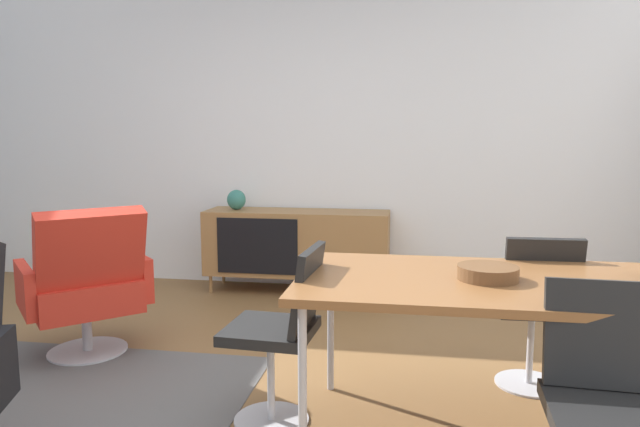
{
  "coord_description": "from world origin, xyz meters",
  "views": [
    {
      "loc": [
        1.01,
        -2.45,
        1.35
      ],
      "look_at": [
        0.46,
        0.89,
        0.89
      ],
      "focal_mm": 31.54,
      "sensor_mm": 36.0,
      "label": 1
    }
  ],
  "objects": [
    {
      "name": "dining_table",
      "position": [
        1.31,
        0.02,
        0.7
      ],
      "size": [
        1.6,
        0.9,
        0.74
      ],
      "color": "brown",
      "rests_on": "ground_plane"
    },
    {
      "name": "area_rug",
      "position": [
        -0.92,
        -0.08,
        0.0
      ],
      "size": [
        2.2,
        1.7,
        0.01
      ],
      "primitive_type": "cube",
      "color": "#595654",
      "rests_on": "ground_plane"
    },
    {
      "name": "lounge_chair_red",
      "position": [
        -0.96,
        0.63,
        0.47
      ],
      "size": [
        0.91,
        0.91,
        0.95
      ],
      "color": "red",
      "rests_on": "ground_plane"
    },
    {
      "name": "wooden_bowl_on_table",
      "position": [
        1.34,
        0.01,
        0.77
      ],
      "size": [
        0.26,
        0.26,
        0.06
      ],
      "primitive_type": "cylinder",
      "color": "brown",
      "rests_on": "dining_table"
    },
    {
      "name": "dining_chair_back_right",
      "position": [
        1.67,
        0.58,
        0.47
      ],
      "size": [
        0.41,
        0.44,
        0.86
      ],
      "color": "black",
      "rests_on": "ground_plane"
    },
    {
      "name": "sideboard",
      "position": [
        0.02,
        2.3,
        0.44
      ],
      "size": [
        1.6,
        0.45,
        0.72
      ],
      "color": "olive",
      "rests_on": "ground_plane"
    },
    {
      "name": "vase_cobalt",
      "position": [
        -0.52,
        2.3,
        0.81
      ],
      "size": [
        0.16,
        0.16,
        0.18
      ],
      "color": "#337266",
      "rests_on": "sideboard"
    },
    {
      "name": "dining_chair_near_window",
      "position": [
        0.43,
        0.02,
        0.47
      ],
      "size": [
        0.45,
        0.43,
        0.86
      ],
      "color": "black",
      "rests_on": "ground_plane"
    },
    {
      "name": "ground_plane",
      "position": [
        0.0,
        0.0,
        0.0
      ],
      "size": [
        8.32,
        8.32,
        0.0
      ],
      "primitive_type": "plane",
      "color": "brown"
    },
    {
      "name": "dining_chair_front_right",
      "position": [
        1.67,
        -0.54,
        0.47
      ],
      "size": [
        0.42,
        0.44,
        0.86
      ],
      "color": "black",
      "rests_on": "ground_plane"
    },
    {
      "name": "wall_back",
      "position": [
        0.0,
        2.6,
        1.4
      ],
      "size": [
        6.8,
        0.12,
        2.8
      ],
      "primitive_type": "cube",
      "color": "white",
      "rests_on": "ground_plane"
    }
  ]
}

